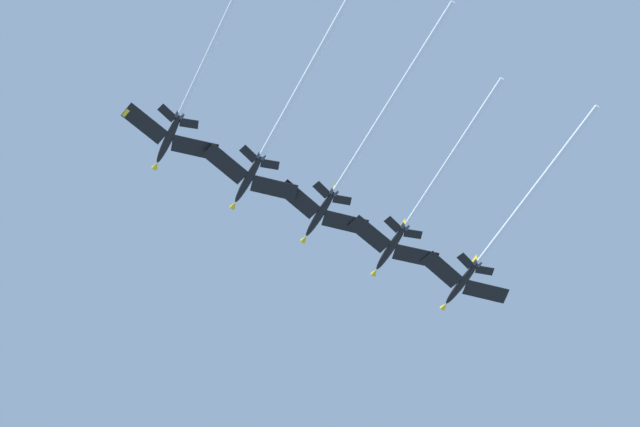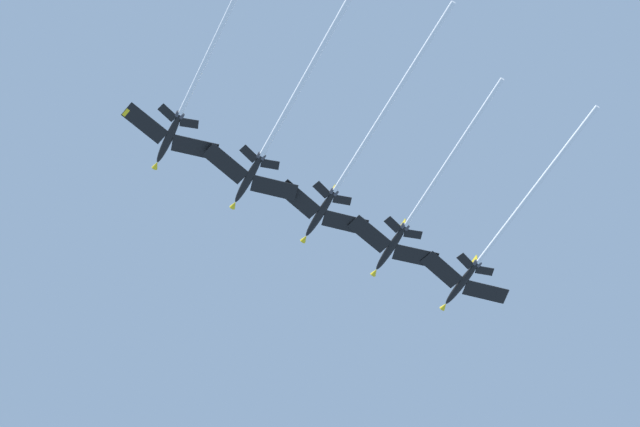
{
  "view_description": "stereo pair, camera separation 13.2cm",
  "coord_description": "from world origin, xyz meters",
  "px_view_note": "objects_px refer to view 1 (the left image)",
  "views": [
    {
      "loc": [
        -13.57,
        -48.4,
        1.87
      ],
      "look_at": [
        9.16,
        18.13,
        174.16
      ],
      "focal_mm": 52.34,
      "sensor_mm": 36.0,
      "label": 1
    },
    {
      "loc": [
        -13.7,
        -48.35,
        1.87
      ],
      "look_at": [
        9.16,
        18.13,
        174.16
      ],
      "focal_mm": 52.34,
      "sensor_mm": 36.0,
      "label": 2
    }
  ],
  "objects_px": {
    "jet_far_left": "(193,87)",
    "jet_centre": "(349,167)",
    "jet_inner_left": "(281,120)",
    "jet_far_right": "(490,246)",
    "jet_inner_right": "(411,217)"
  },
  "relations": [
    {
      "from": "jet_inner_right",
      "to": "jet_far_right",
      "type": "relative_size",
      "value": 0.93
    },
    {
      "from": "jet_inner_left",
      "to": "jet_centre",
      "type": "distance_m",
      "value": 16.45
    },
    {
      "from": "jet_far_left",
      "to": "jet_inner_left",
      "type": "xyz_separation_m",
      "value": [
        17.63,
        0.29,
        -1.57
      ]
    },
    {
      "from": "jet_far_left",
      "to": "jet_inner_left",
      "type": "relative_size",
      "value": 0.98
    },
    {
      "from": "jet_far_left",
      "to": "jet_centre",
      "type": "distance_m",
      "value": 33.62
    },
    {
      "from": "jet_centre",
      "to": "jet_far_right",
      "type": "xyz_separation_m",
      "value": [
        32.18,
        6.59,
        -0.61
      ]
    },
    {
      "from": "jet_far_left",
      "to": "jet_centre",
      "type": "height_order",
      "value": "jet_far_left"
    },
    {
      "from": "jet_centre",
      "to": "jet_inner_right",
      "type": "height_order",
      "value": "jet_centre"
    },
    {
      "from": "jet_centre",
      "to": "jet_inner_right",
      "type": "bearing_deg",
      "value": 21.37
    },
    {
      "from": "jet_far_left",
      "to": "jet_centre",
      "type": "bearing_deg",
      "value": 9.39
    },
    {
      "from": "jet_inner_left",
      "to": "jet_far_right",
      "type": "xyz_separation_m",
      "value": [
        47.72,
        11.79,
        0.8
      ]
    },
    {
      "from": "jet_far_left",
      "to": "jet_inner_left",
      "type": "distance_m",
      "value": 17.7
    },
    {
      "from": "jet_far_left",
      "to": "jet_inner_right",
      "type": "relative_size",
      "value": 1.14
    },
    {
      "from": "jet_inner_left",
      "to": "jet_inner_right",
      "type": "bearing_deg",
      "value": 19.92
    },
    {
      "from": "jet_inner_right",
      "to": "jet_centre",
      "type": "bearing_deg",
      "value": -158.63
    }
  ]
}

